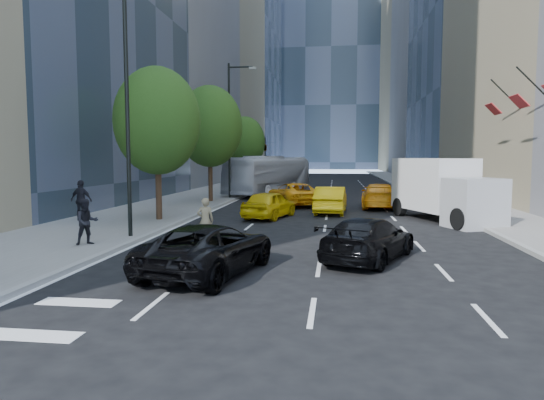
# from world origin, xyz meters

# --- Properties ---
(ground) EXTENTS (160.00, 160.00, 0.00)m
(ground) POSITION_xyz_m (0.00, 0.00, 0.00)
(ground) COLOR black
(ground) RESTS_ON ground
(sidewalk_left) EXTENTS (6.00, 120.00, 0.15)m
(sidewalk_left) POSITION_xyz_m (-9.00, 30.00, 0.07)
(sidewalk_left) COLOR slate
(sidewalk_left) RESTS_ON ground
(sidewalk_right) EXTENTS (4.00, 120.00, 0.15)m
(sidewalk_right) POSITION_xyz_m (10.00, 30.00, 0.07)
(sidewalk_right) COLOR slate
(sidewalk_right) RESTS_ON ground
(tower_left_end) EXTENTS (20.00, 28.00, 60.00)m
(tower_left_end) POSITION_xyz_m (-22.00, 92.00, 30.00)
(tower_left_end) COLOR #2A3641
(tower_left_end) RESTS_ON ground
(tower_right_far) EXTENTS (20.00, 24.00, 50.00)m
(tower_right_far) POSITION_xyz_m (22.00, 98.00, 25.00)
(tower_right_far) COLOR gray
(tower_right_far) RESTS_ON ground
(lamp_near) EXTENTS (2.13, 0.22, 10.00)m
(lamp_near) POSITION_xyz_m (-6.32, 4.00, 5.81)
(lamp_near) COLOR black
(lamp_near) RESTS_ON sidewalk_left
(lamp_far) EXTENTS (2.13, 0.22, 10.00)m
(lamp_far) POSITION_xyz_m (-6.32, 22.00, 5.81)
(lamp_far) COLOR black
(lamp_far) RESTS_ON sidewalk_left
(tree_near) EXTENTS (4.20, 4.20, 7.46)m
(tree_near) POSITION_xyz_m (-7.20, 9.00, 4.97)
(tree_near) COLOR black
(tree_near) RESTS_ON sidewalk_left
(tree_mid) EXTENTS (4.50, 4.50, 7.99)m
(tree_mid) POSITION_xyz_m (-7.20, 19.00, 5.32)
(tree_mid) COLOR black
(tree_mid) RESTS_ON sidewalk_left
(tree_far) EXTENTS (3.90, 3.90, 6.92)m
(tree_far) POSITION_xyz_m (-7.20, 32.00, 4.62)
(tree_far) COLOR black
(tree_far) RESTS_ON sidewalk_left
(traffic_signal) EXTENTS (2.48, 0.53, 5.20)m
(traffic_signal) POSITION_xyz_m (-6.40, 40.00, 4.23)
(traffic_signal) COLOR black
(traffic_signal) RESTS_ON sidewalk_left
(facade_flags) EXTENTS (1.85, 13.30, 2.05)m
(facade_flags) POSITION_xyz_m (10.64, 10.00, 6.18)
(facade_flags) COLOR black
(facade_flags) RESTS_ON ground
(skateboarder) EXTENTS (0.68, 0.52, 1.65)m
(skateboarder) POSITION_xyz_m (-3.20, 3.00, 0.83)
(skateboarder) COLOR #847552
(skateboarder) RESTS_ON ground
(black_sedan_lincoln) EXTENTS (3.35, 5.43, 1.40)m
(black_sedan_lincoln) POSITION_xyz_m (-2.00, -1.00, 0.70)
(black_sedan_lincoln) COLOR black
(black_sedan_lincoln) RESTS_ON ground
(black_sedan_mercedes) EXTENTS (3.57, 5.02, 1.35)m
(black_sedan_mercedes) POSITION_xyz_m (2.51, 1.35, 0.67)
(black_sedan_mercedes) COLOR black
(black_sedan_mercedes) RESTS_ON ground
(taxi_a) EXTENTS (2.75, 4.59, 1.46)m
(taxi_a) POSITION_xyz_m (-2.00, 11.29, 0.73)
(taxi_a) COLOR gold
(taxi_a) RESTS_ON ground
(taxi_b) EXTENTS (1.92, 4.77, 1.54)m
(taxi_b) POSITION_xyz_m (1.20, 14.00, 0.77)
(taxi_b) COLOR #E7B80C
(taxi_b) RESTS_ON ground
(taxi_c) EXTENTS (4.41, 5.97, 1.51)m
(taxi_c) POSITION_xyz_m (-1.26, 18.00, 0.75)
(taxi_c) COLOR #FFA60D
(taxi_c) RESTS_ON ground
(taxi_d) EXTENTS (2.50, 5.47, 1.55)m
(taxi_d) POSITION_xyz_m (4.20, 17.26, 0.78)
(taxi_d) COLOR #FF9B0D
(taxi_d) RESTS_ON ground
(city_bus) EXTENTS (6.25, 12.12, 3.30)m
(city_bus) POSITION_xyz_m (-4.16, 27.40, 1.65)
(city_bus) COLOR silver
(city_bus) RESTS_ON ground
(box_truck) EXTENTS (4.62, 6.99, 3.15)m
(box_truck) POSITION_xyz_m (6.83, 11.28, 1.60)
(box_truck) COLOR #BABABA
(box_truck) RESTS_ON ground
(pedestrian_a) EXTENTS (0.99, 0.97, 1.61)m
(pedestrian_a) POSITION_xyz_m (-7.22, 1.99, 0.96)
(pedestrian_a) COLOR black
(pedestrian_a) RESTS_ON sidewalk_left
(pedestrian_b) EXTENTS (1.22, 0.66, 1.97)m
(pedestrian_b) POSITION_xyz_m (-10.75, 8.04, 1.14)
(pedestrian_b) COLOR black
(pedestrian_b) RESTS_ON sidewalk_left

